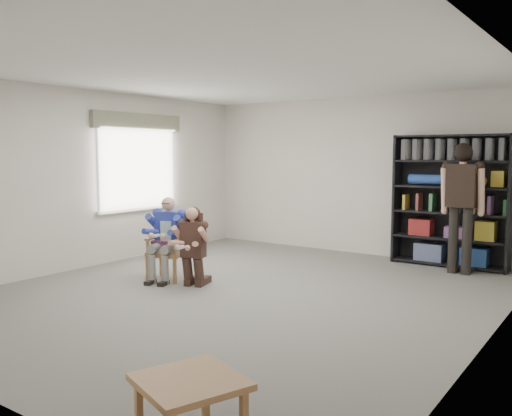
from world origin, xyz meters
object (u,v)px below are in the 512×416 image
Objects in this scene: kneeling_woman at (192,247)px; bookshelf at (451,201)px; seated_man at (167,238)px; standing_man at (461,210)px; side_table at (190,411)px; armchair at (168,248)px.

kneeling_woman is 0.52× the size of bookshelf.
seated_man is 4.36m from standing_man.
bookshelf is 3.48× the size of side_table.
seated_man is 0.57× the size of bookshelf.
armchair is 4.50m from bookshelf.
armchair is 4.49m from side_table.
side_table is at bearing -60.66° from seated_man.
seated_man is 1.09× the size of kneeling_woman.
seated_man is (0.00, 0.00, 0.14)m from armchair.
kneeling_woman is at bearing -28.32° from seated_man.
seated_man reaches higher than side_table.
kneeling_woman is (0.58, -0.12, 0.09)m from armchair.
kneeling_woman reaches higher than side_table.
armchair reaches higher than side_table.
seated_man is at bearing 0.00° from armchair.
armchair is 0.48× the size of standing_man.
seated_man is 0.59m from kneeling_woman.
standing_man is 5.96m from side_table.
side_table is at bearing -89.34° from standing_man.
bookshelf is 0.56m from standing_man.
side_table is (-0.10, -5.91, -0.76)m from standing_man.
seated_man is 1.99× the size of side_table.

